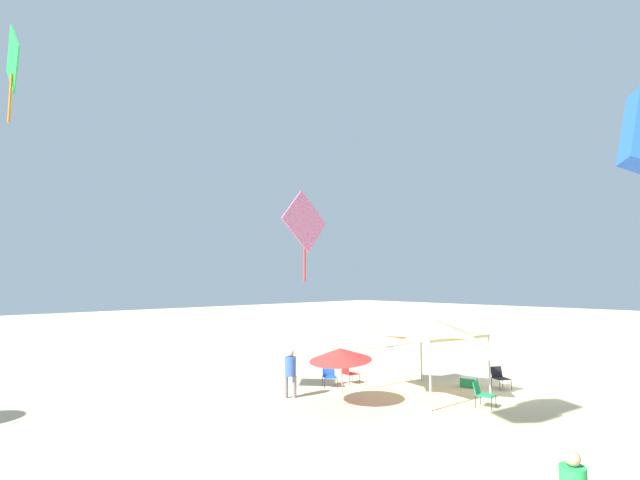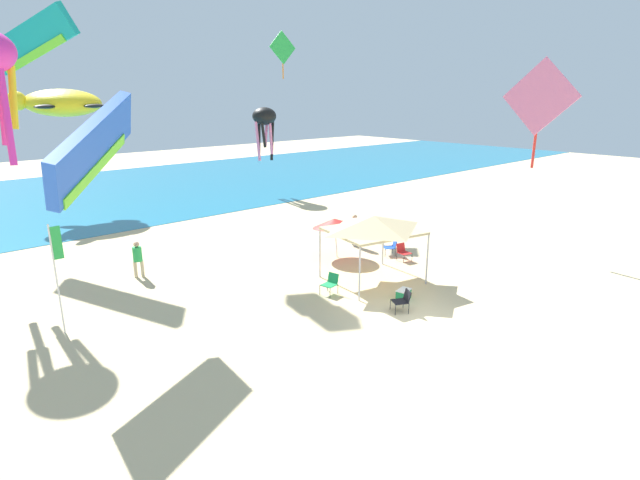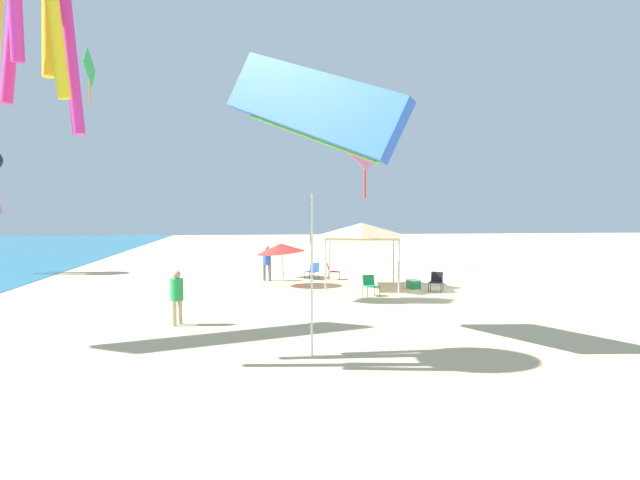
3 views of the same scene
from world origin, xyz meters
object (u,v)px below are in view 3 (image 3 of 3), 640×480
object	(u,v)px
canopy_tent	(362,231)
kite_diamond_pink	(365,144)
folding_chair_near_cooler	(370,284)
beach_umbrella	(281,248)
banner_flag	(311,259)
folding_chair_facing_ocean	(332,270)
folding_chair_left_of_tent	(436,280)
cooler_box	(413,284)
person_far_stroller	(267,260)
person_beachcomber	(177,293)
kite_diamond_green	(89,68)
kite_parafoil_blue	(312,105)
folding_chair_right_of_tent	(313,270)

from	to	relation	value
canopy_tent	kite_diamond_pink	bearing A→B (deg)	-13.12
folding_chair_near_cooler	beach_umbrella	bearing A→B (deg)	125.05
banner_flag	folding_chair_facing_ocean	bearing A→B (deg)	-10.82
folding_chair_left_of_tent	cooler_box	size ratio (longest dim) A/B	1.17
canopy_tent	folding_chair_facing_ocean	size ratio (longest dim) A/B	4.98
folding_chair_facing_ocean	folding_chair_near_cooler	bearing A→B (deg)	-162.03
folding_chair_facing_ocean	person_far_stroller	size ratio (longest dim) A/B	0.47
canopy_tent	person_beachcomber	bearing A→B (deg)	135.58
person_far_stroller	kite_diamond_green	bearing A→B (deg)	-160.37
folding_chair_facing_ocean	person_beachcomber	world-z (taller)	person_beachcomber
beach_umbrella	canopy_tent	bearing A→B (deg)	-107.20
banner_flag	person_far_stroller	bearing A→B (deg)	1.79
canopy_tent	cooler_box	distance (m)	3.25
canopy_tent	folding_chair_left_of_tent	size ratio (longest dim) A/B	4.98
beach_umbrella	banner_flag	distance (m)	12.42
beach_umbrella	person_far_stroller	size ratio (longest dim) A/B	1.27
canopy_tent	cooler_box	size ratio (longest dim) A/B	5.85
canopy_tent	kite_diamond_pink	xyz separation A→B (m)	(9.28, -2.16, 4.95)
folding_chair_left_of_tent	canopy_tent	bearing A→B (deg)	-178.96
kite_parafoil_blue	folding_chair_right_of_tent	bearing A→B (deg)	128.78
banner_flag	kite_diamond_green	distance (m)	20.64
folding_chair_left_of_tent	kite_diamond_green	world-z (taller)	kite_diamond_green
person_far_stroller	canopy_tent	bearing A→B (deg)	-3.41
person_beachcomber	kite_diamond_pink	size ratio (longest dim) A/B	0.31
cooler_box	person_beachcomber	xyz separation A→B (m)	(-6.73, 9.37, 0.76)
person_beachcomber	person_far_stroller	bearing A→B (deg)	11.90
kite_diamond_pink	folding_chair_left_of_tent	bearing A→B (deg)	80.62
folding_chair_facing_ocean	kite_diamond_green	world-z (taller)	kite_diamond_green
beach_umbrella	kite_diamond_green	distance (m)	13.39
folding_chair_facing_ocean	folding_chair_right_of_tent	bearing A→B (deg)	86.88
cooler_box	person_beachcomber	world-z (taller)	person_beachcomber
kite_parafoil_blue	kite_diamond_green	bearing A→B (deg)	167.71
kite_diamond_pink	person_beachcomber	bearing A→B (deg)	47.36
folding_chair_right_of_tent	cooler_box	size ratio (longest dim) A/B	1.17
cooler_box	person_beachcomber	size ratio (longest dim) A/B	0.42
person_beachcomber	kite_parafoil_blue	size ratio (longest dim) A/B	0.37
banner_flag	canopy_tent	bearing A→B (deg)	-17.73
person_beachcomber	kite_diamond_green	world-z (taller)	kite_diamond_green
person_far_stroller	folding_chair_right_of_tent	bearing A→B (deg)	40.99
folding_chair_near_cooler	banner_flag	bearing A→B (deg)	-120.73
folding_chair_facing_ocean	kite_diamond_green	xyz separation A→B (m)	(2.12, 11.88, 10.03)
folding_chair_left_of_tent	banner_flag	size ratio (longest dim) A/B	0.22
canopy_tent	person_far_stroller	xyz separation A→B (m)	(3.09, 4.07, -1.51)
folding_chair_facing_ocean	person_far_stroller	bearing A→B (deg)	101.85
folding_chair_right_of_tent	kite_parafoil_blue	world-z (taller)	kite_parafoil_blue
person_far_stroller	banner_flag	bearing A→B (deg)	-54.39
canopy_tent	folding_chair_near_cooler	distance (m)	3.10
kite_parafoil_blue	beach_umbrella	bearing A→B (deg)	136.52
kite_diamond_green	banner_flag	bearing A→B (deg)	-144.52
person_beachcomber	kite_parafoil_blue	distance (m)	6.84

